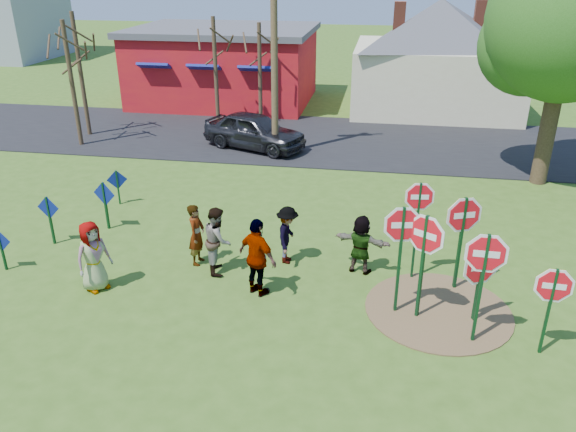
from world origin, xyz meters
name	(u,v)px	position (x,y,z in m)	size (l,w,h in m)	color
ground	(250,271)	(0.00, 0.00, 0.00)	(120.00, 120.00, 0.00)	#375919
road	(310,139)	(0.00, 11.50, 0.02)	(120.00, 7.50, 0.04)	black
dirt_patch	(438,310)	(4.50, -1.00, 0.01)	(3.20, 3.20, 0.03)	brown
red_building	(225,65)	(-5.50, 17.99, 1.97)	(9.40, 7.69, 3.90)	maroon
cream_house	(437,51)	(5.50, 18.00, 2.92)	(9.40, 9.40, 6.50)	beige
stop_sign_a	(425,244)	(4.02, -1.30, 1.76)	(0.98, 0.62, 2.56)	#103D1E
stop_sign_b	(419,206)	(3.96, 0.35, 1.89)	(0.92, 0.15, 2.60)	#103D1E
stop_sign_c	(485,264)	(5.10, -1.99, 1.77)	(1.11, 0.08, 2.56)	#103D1E
stop_sign_d	(463,222)	(4.94, 0.04, 1.73)	(1.08, 0.42, 2.46)	#103D1E
stop_sign_e	(481,270)	(5.22, -1.24, 1.24)	(1.06, 0.60, 1.94)	#103D1E
stop_sign_f	(553,291)	(6.36, -2.15, 1.40)	(0.97, 0.07, 2.01)	#103D1E
stop_sign_g	(402,236)	(3.56, -1.17, 1.85)	(1.06, 0.22, 2.65)	#103D1E
blue_diamond_a	(1,245)	(-6.03, -0.93, 0.68)	(0.58, 0.06, 1.10)	#103D1E
blue_diamond_b	(49,215)	(-5.60, 0.58, 0.87)	(0.64, 0.08, 1.39)	#103D1E
blue_diamond_c	(105,200)	(-4.57, 1.72, 0.89)	(0.70, 0.18, 1.43)	#103D1E
blue_diamond_d	(117,183)	(-5.03, 3.46, 0.70)	(0.59, 0.26, 1.14)	#103D1E
person_a	(93,256)	(-3.35, -1.38, 0.86)	(0.84, 0.55, 1.71)	#40538C
person_b	(197,234)	(-1.39, 0.21, 0.80)	(0.58, 0.38, 1.60)	#248079
person_c	(218,240)	(-0.75, -0.08, 0.85)	(0.82, 0.64, 1.69)	brown
person_d	(287,235)	(0.85, 0.64, 0.76)	(0.98, 0.56, 1.51)	#38393D
person_e	(258,258)	(0.44, -0.97, 0.95)	(1.11, 0.46, 1.89)	#442B53
person_f	(361,244)	(2.70, 0.45, 0.75)	(1.40, 0.44, 1.51)	#1E5633
suv	(254,131)	(-2.06, 9.77, 0.77)	(1.72, 4.27, 1.46)	#2C2C31
utility_pole	(274,42)	(-1.07, 9.06, 4.35)	(1.97, 0.70, 8.27)	#4C3823
leafy_tree	(572,30)	(8.64, 7.69, 5.09)	(5.56, 5.07, 7.90)	#382819
bare_tree_west	(78,57)	(-9.74, 10.55, 3.36)	(1.80, 1.80, 5.19)	#382819
bare_tree_east	(260,60)	(-2.65, 13.72, 2.96)	(1.80, 1.80, 4.57)	#382819
bare_tree_mid	(69,66)	(-9.35, 9.07, 3.24)	(1.80, 1.80, 5.00)	#382819
bare_tree_extra	(215,58)	(-4.40, 12.55, 3.17)	(1.80, 1.80, 4.90)	#382819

